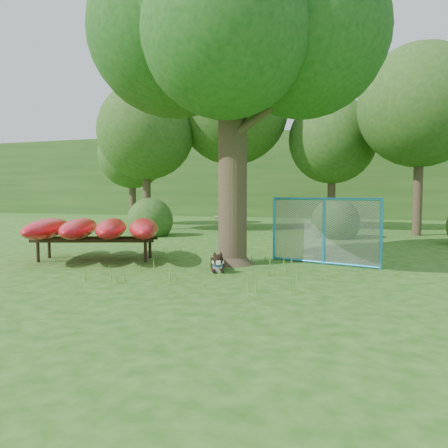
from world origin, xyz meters
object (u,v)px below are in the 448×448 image
(husky_dog, at_px, (217,263))
(oak_tree, at_px, (232,21))
(kayak_rack, at_px, (95,228))
(fence_section, at_px, (324,231))

(husky_dog, bearing_deg, oak_tree, 66.60)
(oak_tree, xyz_separation_m, husky_dog, (-0.01, -1.00, -5.45))
(kayak_rack, relative_size, husky_dog, 4.22)
(oak_tree, height_order, husky_dog, oak_tree)
(oak_tree, distance_m, husky_dog, 5.54)
(kayak_rack, distance_m, fence_section, 5.61)
(oak_tree, bearing_deg, kayak_rack, -171.02)
(husky_dog, distance_m, fence_section, 2.71)
(husky_dog, relative_size, fence_section, 0.38)
(oak_tree, height_order, fence_section, oak_tree)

